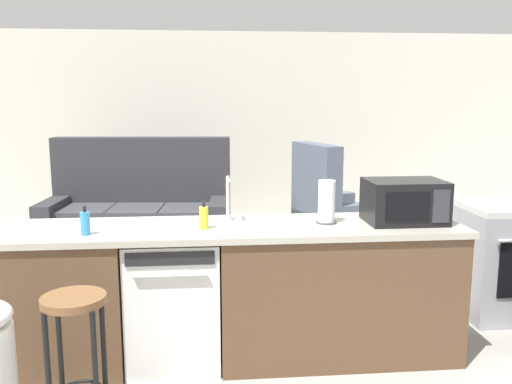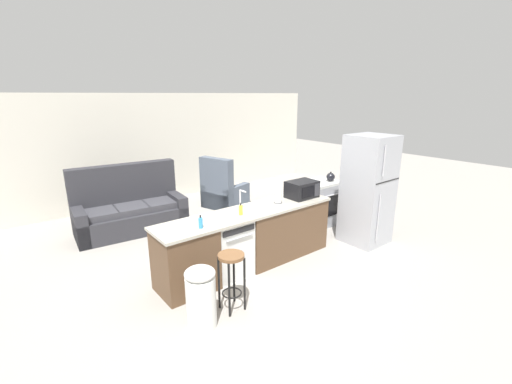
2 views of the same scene
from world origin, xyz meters
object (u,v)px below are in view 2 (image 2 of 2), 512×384
microwave (302,189)px  paper_towel_roll (278,194)px  kettle (331,177)px  armchair (223,193)px  stove_range (319,203)px  dish_soap_bottle (201,223)px  trash_bin (201,297)px  refrigerator (368,190)px  couch (129,210)px  dishwasher (228,247)px  bar_stool (231,270)px  soap_bottle (241,210)px

microwave → paper_towel_roll: 0.51m
kettle → armchair: (-1.11, 2.25, -0.64)m
stove_range → armchair: size_ratio=0.75×
dish_soap_bottle → trash_bin: 0.97m
refrigerator → couch: bearing=134.4°
dishwasher → refrigerator: size_ratio=0.44×
dish_soap_bottle → trash_bin: bearing=-121.3°
dish_soap_bottle → bar_stool: size_ratio=0.24×
paper_towel_roll → stove_range: bearing=18.2°
stove_range → couch: size_ratio=0.43×
dishwasher → soap_bottle: soap_bottle is taller
bar_stool → paper_towel_roll: bearing=28.2°
armchair → couch: bearing=-179.3°
dishwasher → stove_range: size_ratio=0.93×
stove_range → trash_bin: (-3.50, -1.35, -0.07)m
dishwasher → refrigerator: bearing=-11.9°
soap_bottle → couch: bearing=105.0°
dishwasher → kettle: bearing=8.7°
couch → armchair: (2.18, 0.03, -0.04)m
kettle → microwave: bearing=-161.3°
soap_bottle → bar_stool: size_ratio=0.24×
dishwasher → stove_range: bearing=11.9°
bar_stool → couch: size_ratio=0.36×
microwave → bar_stool: 2.16m
stove_range → soap_bottle: soap_bottle is taller
trash_bin → armchair: bearing=53.6°
refrigerator → armchair: refrigerator is taller
soap_bottle → trash_bin: bearing=-146.1°
stove_range → paper_towel_roll: 1.78m
trash_bin → couch: size_ratio=0.36×
refrigerator → paper_towel_roll: (-1.60, 0.57, 0.08)m
refrigerator → kettle: 0.99m
stove_range → soap_bottle: 2.53m
microwave → paper_towel_roll: paper_towel_roll is taller
soap_bottle → trash_bin: (-1.10, -0.74, -0.59)m
paper_towel_roll → soap_bottle: bearing=-173.9°
stove_range → soap_bottle: size_ratio=5.11×
refrigerator → kettle: (0.17, 0.97, 0.03)m
kettle → dish_soap_bottle: bearing=-170.0°
armchair → dishwasher: bearing=-121.8°
dishwasher → bar_stool: bearing=-120.7°
kettle → trash_bin: (-3.67, -1.23, -0.61)m
bar_stool → armchair: armchair is taller
bar_stool → trash_bin: size_ratio=1.00×
microwave → armchair: armchair is taller
trash_bin → armchair: (2.56, 3.47, -0.03)m
dish_soap_bottle → dishwasher: bearing=16.8°
microwave → trash_bin: microwave is taller
stove_range → armchair: 2.32m
stove_range → microwave: (-1.09, -0.55, 0.59)m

